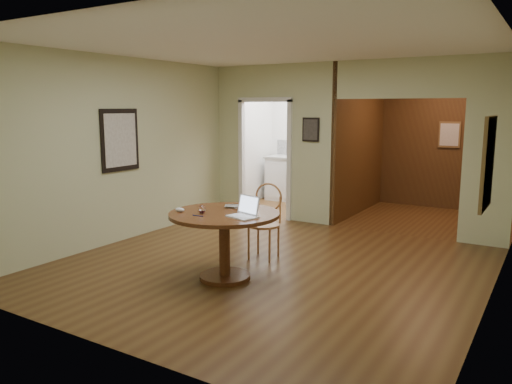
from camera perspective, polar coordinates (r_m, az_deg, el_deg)
The scene contains 11 objects.
floor at distance 6.29m, azimuth 1.24°, elevation -8.61°, with size 5.00×5.00×0.00m, color #4B2D15.
room_shell at distance 8.98m, azimuth 8.71°, elevation 5.20°, with size 5.20×7.50×5.00m.
dining_table at distance 5.73m, azimuth -3.64°, elevation -4.35°, with size 1.26×1.26×0.79m.
chair at distance 6.57m, azimuth 1.11°, elevation -2.83°, with size 0.46×0.46×0.99m.
open_laptop at distance 5.47m, azimuth -1.24°, elevation -2.17°, with size 0.37×0.35×0.22m.
closed_laptop at distance 5.90m, azimuth -1.91°, elevation -1.76°, with size 0.36×0.23×0.03m, color #B4B4B9.
mouse at distance 5.77m, azimuth -8.70°, elevation -2.02°, with size 0.12×0.07×0.05m, color white.
wine_glass at distance 5.64m, azimuth -6.18°, elevation -2.00°, with size 0.08×0.08×0.09m, color white, non-canonical shape.
pen at distance 5.53m, azimuth -6.66°, elevation -2.71°, with size 0.01×0.01×0.14m, color navy.
kitchen_cabinet at distance 10.43m, azimuth 6.49°, elevation 1.35°, with size 2.06×0.60×0.94m.
grocery_bag at distance 10.08m, azimuth 10.30°, elevation 4.41°, with size 0.27×0.23×0.27m, color beige.
Camera 1 is at (3.00, -5.16, 1.97)m, focal length 35.00 mm.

